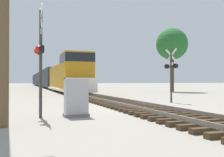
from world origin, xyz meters
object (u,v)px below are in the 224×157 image
(freight_train, at_px, (45,79))
(crossing_signal_near, at_px, (40,54))
(relay_cabinet, at_px, (76,98))
(utility_pole, at_px, (4,0))
(crossing_signal_far, at_px, (171,70))
(tree_far_right, at_px, (172,45))

(freight_train, xyz_separation_m, crossing_signal_near, (-4.83, -57.43, 0.45))
(relay_cabinet, relative_size, utility_pole, 0.20)
(crossing_signal_near, xyz_separation_m, crossing_signal_far, (8.64, 4.59, -0.28))
(utility_pole, height_order, tree_far_right, tree_far_right)
(crossing_signal_far, relative_size, utility_pole, 0.47)
(crossing_signal_far, bearing_deg, crossing_signal_near, 98.12)
(crossing_signal_far, relative_size, relay_cabinet, 2.39)
(freight_train, distance_m, tree_far_right, 39.55)
(crossing_signal_near, height_order, tree_far_right, tree_far_right)
(crossing_signal_near, relative_size, utility_pole, 0.57)
(freight_train, distance_m, crossing_signal_near, 57.63)
(crossing_signal_near, xyz_separation_m, tree_far_right, (18.69, 20.65, 3.99))
(utility_pole, xyz_separation_m, tree_far_right, (19.87, 22.45, 2.57))
(crossing_signal_near, distance_m, relay_cabinet, 2.21)
(freight_train, distance_m, crossing_signal_far, 52.97)
(tree_far_right, bearing_deg, crossing_signal_near, -132.14)
(crossing_signal_far, height_order, utility_pole, utility_pole)
(crossing_signal_far, distance_m, relay_cabinet, 8.76)
(crossing_signal_near, distance_m, crossing_signal_far, 9.79)
(crossing_signal_near, height_order, relay_cabinet, crossing_signal_near)
(crossing_signal_far, distance_m, tree_far_right, 19.41)
(crossing_signal_near, relative_size, crossing_signal_far, 1.21)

